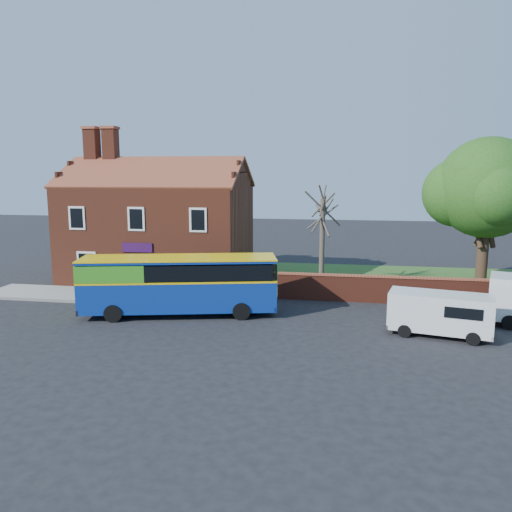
# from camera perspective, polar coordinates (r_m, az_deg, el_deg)

# --- Properties ---
(ground) EXTENTS (120.00, 120.00, 0.00)m
(ground) POSITION_cam_1_polar(r_m,az_deg,el_deg) (23.78, -4.49, -8.75)
(ground) COLOR black
(ground) RESTS_ON ground
(pavement) EXTENTS (18.00, 3.50, 0.12)m
(pavement) POSITION_cam_1_polar(r_m,az_deg,el_deg) (31.26, -14.45, -4.48)
(pavement) COLOR gray
(pavement) RESTS_ON ground
(kerb) EXTENTS (18.00, 0.15, 0.14)m
(kerb) POSITION_cam_1_polar(r_m,az_deg,el_deg) (29.72, -15.83, -5.24)
(kerb) COLOR slate
(kerb) RESTS_ON ground
(grass_strip) EXTENTS (26.00, 12.00, 0.04)m
(grass_strip) POSITION_cam_1_polar(r_m,az_deg,el_deg) (36.43, 21.19, -2.93)
(grass_strip) COLOR #426B28
(grass_strip) RESTS_ON ground
(shop_building) EXTENTS (12.30, 8.13, 10.50)m
(shop_building) POSITION_cam_1_polar(r_m,az_deg,el_deg) (35.92, -10.98, 2.86)
(shop_building) COLOR brown
(shop_building) RESTS_ON ground
(boundary_wall) EXTENTS (22.00, 0.38, 1.60)m
(boundary_wall) POSITION_cam_1_polar(r_m,az_deg,el_deg) (30.55, 23.49, -3.84)
(boundary_wall) COLOR maroon
(boundary_wall) RESTS_ON ground
(bus) EXTENTS (10.45, 4.80, 3.09)m
(bus) POSITION_cam_1_polar(r_m,az_deg,el_deg) (26.61, -9.47, -2.98)
(bus) COLOR navy
(bus) RESTS_ON ground
(van_near) EXTENTS (4.79, 2.74, 1.98)m
(van_near) POSITION_cam_1_polar(r_m,az_deg,el_deg) (24.53, 20.29, -6.06)
(van_near) COLOR silver
(van_near) RESTS_ON ground
(large_tree) EXTENTS (7.92, 6.27, 9.66)m
(large_tree) POSITION_cam_1_polar(r_m,az_deg,el_deg) (34.64, 24.95, 6.76)
(large_tree) COLOR black
(large_tree) RESTS_ON ground
(bare_tree) EXTENTS (2.39, 2.84, 6.36)m
(bare_tree) POSITION_cam_1_polar(r_m,az_deg,el_deg) (32.28, 7.56, 1.96)
(bare_tree) COLOR #4C4238
(bare_tree) RESTS_ON ground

